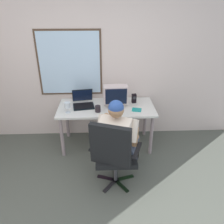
{
  "coord_description": "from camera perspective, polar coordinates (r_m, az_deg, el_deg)",
  "views": [
    {
      "loc": [
        0.1,
        -1.68,
        2.27
      ],
      "look_at": [
        0.21,
        1.14,
        0.84
      ],
      "focal_mm": 36.63,
      "sensor_mm": 36.0,
      "label": 1
    }
  ],
  "objects": [
    {
      "name": "coffee_mug",
      "position": [
        3.44,
        -3.56,
        0.8
      ],
      "size": [
        0.08,
        0.08,
        0.1
      ],
      "color": "black",
      "rests_on": "desk"
    },
    {
      "name": "cd_case",
      "position": [
        3.53,
        6.18,
        0.55
      ],
      "size": [
        0.17,
        0.15,
        0.01
      ],
      "color": "teal",
      "rests_on": "desk"
    },
    {
      "name": "wine_glass",
      "position": [
        3.45,
        -11.07,
        1.57
      ],
      "size": [
        0.09,
        0.09,
        0.17
      ],
      "color": "silver",
      "rests_on": "desk"
    },
    {
      "name": "crt_monitor",
      "position": [
        3.55,
        0.9,
        4.24
      ],
      "size": [
        0.38,
        0.21,
        0.35
      ],
      "color": "beige",
      "rests_on": "desk"
    },
    {
      "name": "desk",
      "position": [
        3.65,
        -1.4,
        0.21
      ],
      "size": [
        1.52,
        0.7,
        0.71
      ],
      "color": "gray",
      "rests_on": "ground"
    },
    {
      "name": "person_seated",
      "position": [
        3.02,
        1.62,
        -6.1
      ],
      "size": [
        0.67,
        0.84,
        1.2
      ],
      "color": "#424C62",
      "rests_on": "ground"
    },
    {
      "name": "wall_rear",
      "position": [
        3.78,
        -4.04,
        13.81
      ],
      "size": [
        4.91,
        0.08,
        2.86
      ],
      "color": "beige",
      "rests_on": "ground"
    },
    {
      "name": "laptop",
      "position": [
        3.69,
        -7.23,
        2.72
      ],
      "size": [
        0.37,
        0.4,
        0.24
      ],
      "color": "black",
      "rests_on": "desk"
    },
    {
      "name": "desk_speaker",
      "position": [
        3.75,
        5.51,
        3.41
      ],
      "size": [
        0.07,
        0.07,
        0.15
      ],
      "color": "black",
      "rests_on": "desk"
    },
    {
      "name": "office_chair",
      "position": [
        2.85,
        0.31,
        -9.93
      ],
      "size": [
        0.69,
        0.61,
        1.01
      ],
      "color": "black",
      "rests_on": "ground"
    }
  ]
}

